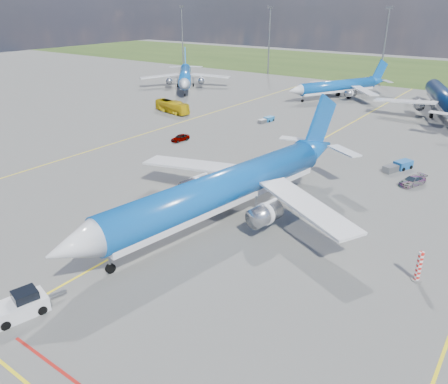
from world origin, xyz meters
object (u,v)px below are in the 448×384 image
Objects in this scene: warning_post at (419,266)px; service_car_b at (265,166)px; bg_jet_n at (441,116)px; service_car_c at (412,181)px; service_car_a at (180,138)px; bg_jet_nw at (185,88)px; baggage_tug_w at (399,166)px; main_airliner at (222,221)px; baggage_tug_c at (267,120)px; apron_bus at (172,107)px; bg_jet_nnw at (337,98)px; pushback_tug at (21,306)px.

service_car_b is at bearing 147.56° from warning_post.
bg_jet_n reaches higher than service_car_c.
service_car_b reaches higher than service_car_a.
service_car_c reaches higher than service_car_a.
bg_jet_nw reaches higher than service_car_c.
service_car_b reaches higher than service_car_c.
bg_jet_n is 61.05m from service_car_a.
baggage_tug_w is at bearing 145.01° from service_car_c.
service_car_c reaches higher than baggage_tug_w.
main_airliner is 33.35m from service_car_a.
warning_post is at bearing -52.56° from service_car_c.
bg_jet_n is 40.78m from baggage_tug_c.
service_car_a is at bearing -124.04° from apron_bus.
service_car_c is at bearing 66.94° from main_airliner.
bg_jet_nw is 8.51× the size of service_car_c.
service_car_a is 0.66× the size of baggage_tug_w.
service_car_c is (-6.41, 23.76, -0.84)m from warning_post.
service_car_c is 0.79× the size of baggage_tug_w.
bg_jet_nnw is 78.43m from main_airliner.
apron_bus is 2.00× the size of service_car_b.
bg_jet_nw reaches higher than warning_post.
pushback_tug is 68.50m from baggage_tug_c.
service_car_b is 21.22m from service_car_c.
pushback_tug is at bearing -137.61° from apron_bus.
baggage_tug_c is at bearing 178.47° from baggage_tug_w.
pushback_tug is (-25.25, -24.13, -0.67)m from warning_post.
main_airliner reaches higher than bg_jet_nw.
bg_jet_nw is at bearing 176.35° from baggage_tug_w.
apron_bus is at bearing -94.79° from bg_jet_nw.
warning_post is 0.66× the size of baggage_tug_c.
baggage_tug_c is at bearing 123.13° from main_airliner.
bg_jet_nnw is 33.27m from baggage_tug_c.
main_airliner is 28.94m from service_car_c.
apron_bus is at bearing 146.72° from main_airliner.
main_airliner is (-9.87, -71.48, 0.00)m from bg_jet_n.
main_airliner is 32.08m from baggage_tug_w.
bg_jet_nnw is at bearing 40.65° from service_car_b.
service_car_c is at bearing -92.63° from apron_bus.
service_car_a is 38.18m from baggage_tug_w.
apron_bus is 22.91m from baggage_tug_c.
bg_jet_nnw is 0.81× the size of bg_jet_n.
service_car_b is at bearing -122.37° from baggage_tug_w.
main_airliner is at bearing -90.17° from baggage_tug_w.
main_airliner is (60.07, -63.86, 0.00)m from bg_jet_nw.
bg_jet_n is at bearing 118.91° from service_car_c.
baggage_tug_w is at bearing -25.46° from service_car_b.
bg_jet_nw is 70.35m from bg_jet_n.
bg_jet_nnw is at bearing 89.32° from service_car_a.
main_airliner reaches higher than baggage_tug_w.
service_car_c is at bearing -21.02° from baggage_tug_c.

